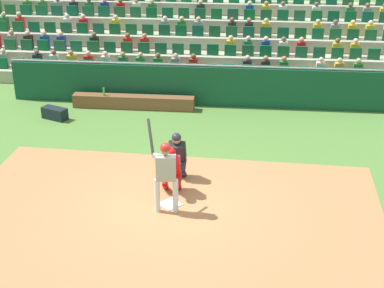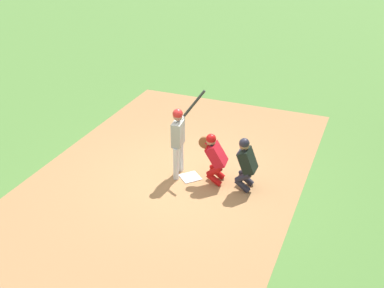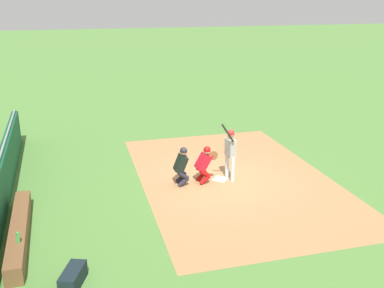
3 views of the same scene
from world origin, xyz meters
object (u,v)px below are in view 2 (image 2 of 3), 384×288
home_plate_marker (190,177)px  catcher_crouching (214,155)px  batter_at_plate (179,135)px  home_plate_umpire (246,162)px

home_plate_marker → catcher_crouching: catcher_crouching is taller
batter_at_plate → catcher_crouching: (-0.00, -0.89, -0.38)m
home_plate_marker → catcher_crouching: size_ratio=0.35×
home_plate_marker → home_plate_umpire: home_plate_umpire is taller
batter_at_plate → catcher_crouching: bearing=-90.3°
catcher_crouching → home_plate_umpire: home_plate_umpire is taller
home_plate_marker → home_plate_umpire: 1.51m
catcher_crouching → home_plate_umpire: 0.76m
catcher_crouching → home_plate_marker: bearing=95.0°
home_plate_umpire → home_plate_marker: bearing=90.2°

